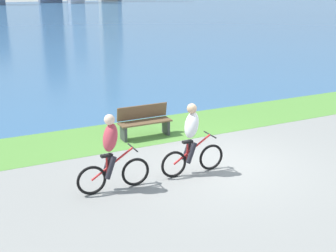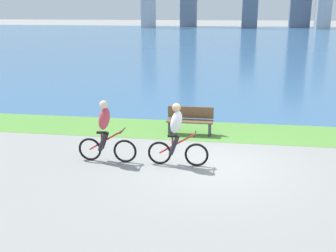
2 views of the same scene
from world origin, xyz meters
name	(u,v)px [view 1 (image 1 of 2)]	position (x,y,z in m)	size (l,w,h in m)	color
ground_plane	(222,165)	(0.00, 0.00, 0.00)	(300.00, 300.00, 0.00)	gray
grass_strip_bayside	(165,128)	(0.00, 3.13, 0.00)	(120.00, 2.35, 0.01)	#59933D
cyclist_lead	(192,139)	(-0.92, -0.12, 0.83)	(1.60, 0.52, 1.66)	black
cyclist_trailing	(111,153)	(-2.82, -0.14, 0.83)	(1.60, 0.52, 1.67)	black
bench_near_path	(144,121)	(-0.86, 2.72, 0.45)	(1.50, 0.47, 0.90)	brown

